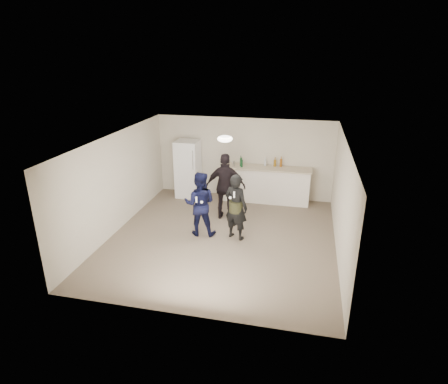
% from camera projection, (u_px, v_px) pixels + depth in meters
% --- Properties ---
extents(floor, '(6.00, 6.00, 0.00)m').
position_uv_depth(floor, '(222.00, 238.00, 9.37)').
color(floor, '#6B5B4C').
rests_on(floor, ground).
extents(ceiling, '(6.00, 6.00, 0.00)m').
position_uv_depth(ceiling, '(222.00, 140.00, 8.48)').
color(ceiling, silver).
rests_on(ceiling, wall_back).
extents(wall_back, '(6.00, 0.00, 6.00)m').
position_uv_depth(wall_back, '(244.00, 158.00, 11.66)').
color(wall_back, beige).
rests_on(wall_back, floor).
extents(wall_front, '(6.00, 0.00, 6.00)m').
position_uv_depth(wall_front, '(182.00, 253.00, 6.19)').
color(wall_front, beige).
rests_on(wall_front, floor).
extents(wall_left, '(0.00, 6.00, 6.00)m').
position_uv_depth(wall_left, '(117.00, 183.00, 9.49)').
color(wall_left, beige).
rests_on(wall_left, floor).
extents(wall_right, '(0.00, 6.00, 6.00)m').
position_uv_depth(wall_right, '(342.00, 200.00, 8.36)').
color(wall_right, beige).
rests_on(wall_right, floor).
extents(counter, '(2.60, 0.56, 1.05)m').
position_uv_depth(counter, '(266.00, 185.00, 11.46)').
color(counter, white).
rests_on(counter, floor).
extents(counter_top, '(2.68, 0.64, 0.04)m').
position_uv_depth(counter_top, '(267.00, 168.00, 11.27)').
color(counter_top, beige).
rests_on(counter_top, counter).
extents(fridge, '(0.70, 0.70, 1.80)m').
position_uv_depth(fridge, '(188.00, 169.00, 11.77)').
color(fridge, white).
rests_on(fridge, floor).
extents(fridge_handle, '(0.02, 0.02, 0.60)m').
position_uv_depth(fridge_handle, '(193.00, 160.00, 11.23)').
color(fridge_handle, silver).
rests_on(fridge_handle, fridge).
extents(ceiling_dome, '(0.36, 0.36, 0.16)m').
position_uv_depth(ceiling_dome, '(225.00, 139.00, 8.77)').
color(ceiling_dome, white).
rests_on(ceiling_dome, ceiling).
extents(shaker, '(0.08, 0.08, 0.17)m').
position_uv_depth(shaker, '(234.00, 164.00, 11.34)').
color(shaker, silver).
rests_on(shaker, counter_top).
extents(man, '(0.86, 0.70, 1.65)m').
position_uv_depth(man, '(200.00, 204.00, 9.29)').
color(man, '#101444').
rests_on(man, floor).
extents(woman, '(0.71, 0.59, 1.67)m').
position_uv_depth(woman, '(236.00, 207.00, 9.08)').
color(woman, black).
rests_on(woman, floor).
extents(camo_shorts, '(0.34, 0.34, 0.28)m').
position_uv_depth(camo_shorts, '(236.00, 206.00, 9.07)').
color(camo_shorts, '#353B1A').
rests_on(camo_shorts, woman).
extents(spectator, '(1.12, 0.55, 1.84)m').
position_uv_depth(spectator, '(226.00, 187.00, 10.17)').
color(spectator, black).
rests_on(spectator, floor).
extents(remote_man, '(0.04, 0.04, 0.15)m').
position_uv_depth(remote_man, '(196.00, 199.00, 8.95)').
color(remote_man, white).
rests_on(remote_man, man).
extents(nunchuk_man, '(0.07, 0.07, 0.07)m').
position_uv_depth(nunchuk_man, '(202.00, 202.00, 8.98)').
color(nunchuk_man, white).
rests_on(nunchuk_man, man).
extents(remote_woman, '(0.04, 0.04, 0.15)m').
position_uv_depth(remote_woman, '(234.00, 195.00, 8.70)').
color(remote_woman, white).
rests_on(remote_woman, woman).
extents(nunchuk_woman, '(0.07, 0.07, 0.07)m').
position_uv_depth(nunchuk_woman, '(230.00, 198.00, 8.79)').
color(nunchuk_woman, white).
rests_on(nunchuk_woman, woman).
extents(bottle_cluster, '(1.26, 0.38, 0.25)m').
position_uv_depth(bottle_cluster, '(262.00, 163.00, 11.32)').
color(bottle_cluster, '#9E5817').
rests_on(bottle_cluster, counter_top).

